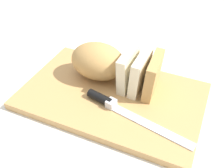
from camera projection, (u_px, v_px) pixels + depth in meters
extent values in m
plane|color=silver|center=(112.00, 99.00, 0.68)|extent=(3.00, 3.00, 0.00)
cube|color=tan|center=(112.00, 96.00, 0.68)|extent=(0.47, 0.30, 0.02)
ellipsoid|color=tan|center=(98.00, 61.00, 0.69)|extent=(0.15, 0.12, 0.10)
cube|color=beige|center=(128.00, 69.00, 0.67)|extent=(0.03, 0.11, 0.10)
cube|color=beige|center=(140.00, 72.00, 0.66)|extent=(0.03, 0.11, 0.10)
cube|color=tan|center=(153.00, 75.00, 0.65)|extent=(0.04, 0.11, 0.10)
cube|color=silver|center=(150.00, 125.00, 0.58)|extent=(0.21, 0.06, 0.00)
cylinder|color=black|center=(100.00, 98.00, 0.64)|extent=(0.07, 0.03, 0.02)
cube|color=silver|center=(111.00, 104.00, 0.63)|extent=(0.02, 0.03, 0.02)
sphere|color=tan|center=(133.00, 89.00, 0.68)|extent=(0.01, 0.01, 0.01)
sphere|color=tan|center=(135.00, 89.00, 0.68)|extent=(0.00, 0.00, 0.00)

